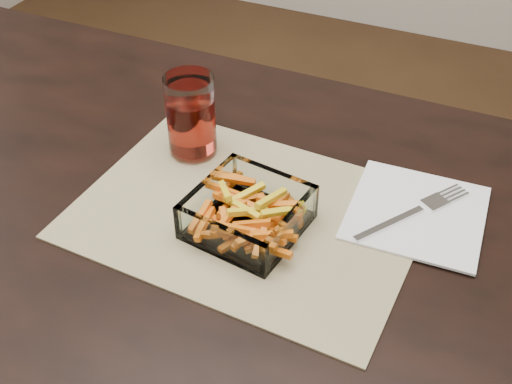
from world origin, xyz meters
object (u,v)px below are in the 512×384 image
tumbler (191,119)px  fork (415,211)px  glass_bowl (248,215)px  dining_table (198,280)px

tumbler → fork: size_ratio=0.75×
glass_bowl → dining_table: bearing=-146.8°
glass_bowl → fork: bearing=30.5°
dining_table → tumbler: tumbler is taller
tumbler → fork: tumbler is taller
dining_table → fork: (0.25, 0.15, 0.10)m
dining_table → tumbler: size_ratio=12.66×
glass_bowl → tumbler: size_ratio=1.20×
fork → dining_table: bearing=-114.9°
glass_bowl → fork: size_ratio=0.90×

